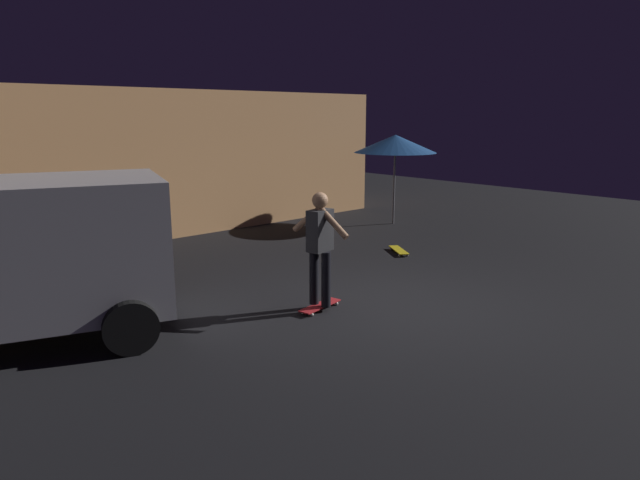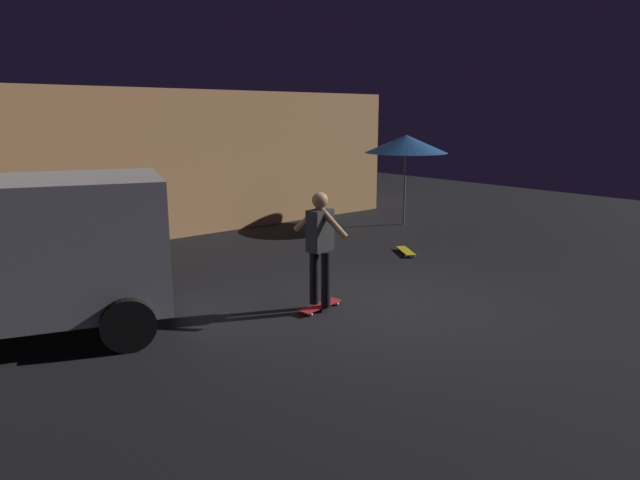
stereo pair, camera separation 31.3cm
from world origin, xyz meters
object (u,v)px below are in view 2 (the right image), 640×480
object	(u,v)px
skateboard_spare	(406,251)
skater	(320,241)
patio_umbrella	(406,144)
skateboard_ridden	(320,306)

from	to	relation	value
skateboard_spare	skater	size ratio (longest dim) A/B	0.46
skateboard_spare	skater	bearing A→B (deg)	-157.58
patio_umbrella	skater	world-z (taller)	patio_umbrella
skateboard_ridden	skater	world-z (taller)	skater
patio_umbrella	skateboard_spare	world-z (taller)	patio_umbrella
skater	skateboard_spare	bearing A→B (deg)	22.42
skateboard_ridden	skater	distance (m)	0.98
patio_umbrella	skateboard_ridden	size ratio (longest dim) A/B	2.86
patio_umbrella	skater	bearing A→B (deg)	-148.41
patio_umbrella	skateboard_spare	bearing A→B (deg)	-137.42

